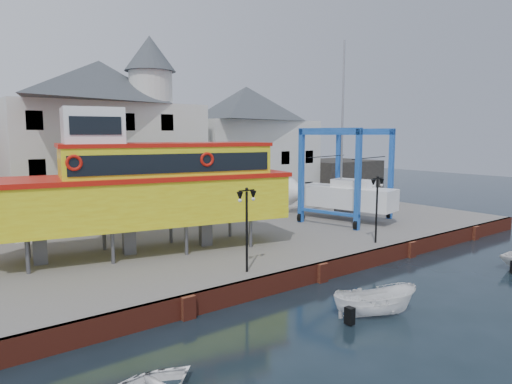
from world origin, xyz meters
TOP-DOWN VIEW (x-y plane):
  - ground at (0.00, 0.00)m, footprint 140.00×140.00m
  - hardstanding at (0.00, 11.00)m, footprint 44.00×22.00m
  - quay_wall at (-0.00, 0.10)m, footprint 44.00×0.47m
  - building_white_main at (-4.87, 18.39)m, footprint 14.00×8.30m
  - building_white_right at (9.00, 19.00)m, footprint 12.00×8.00m
  - shed_dark at (19.00, 17.00)m, footprint 8.00×7.00m
  - lamp_post_left at (-4.00, 1.20)m, footprint 1.12×0.32m
  - lamp_post_right at (6.00, 1.20)m, footprint 1.12×0.32m
  - tour_boat at (-7.25, 7.95)m, footprint 19.17×7.99m
  - travel_lift at (10.06, 8.22)m, footprint 7.45×9.45m
  - motorboat_a at (-1.45, -4.61)m, footprint 3.97×2.94m

SIDE VIEW (x-z plane):
  - ground at x=0.00m, z-range 0.00..0.00m
  - motorboat_a at x=-1.45m, z-range -0.72..0.72m
  - hardstanding at x=0.00m, z-range 0.00..1.00m
  - quay_wall at x=0.00m, z-range 0.00..1.00m
  - shed_dark at x=19.00m, z-range 1.00..5.00m
  - travel_lift at x=10.06m, z-range -3.61..10.23m
  - lamp_post_left at x=-4.00m, z-range 2.07..6.27m
  - lamp_post_right at x=6.00m, z-range 2.07..6.27m
  - tour_boat at x=-7.25m, z-range 0.77..8.90m
  - building_white_right at x=9.00m, z-range 1.00..12.20m
  - building_white_main at x=-4.87m, z-range 0.34..14.34m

